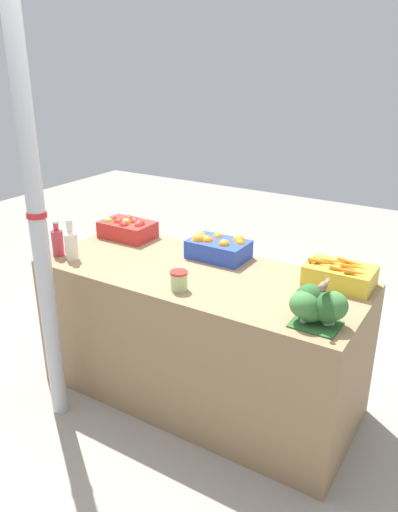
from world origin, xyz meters
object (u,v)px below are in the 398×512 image
object	(u,v)px
carrot_crate	(340,275)
pickle_jar	(179,280)
apple_crate	(128,228)
juice_bottle_ruby	(57,241)
support_pole	(39,235)
orange_crate	(217,247)
broccoli_pile	(317,305)
sparrow_bird	(323,286)
juice_bottle_cloudy	(71,243)

from	to	relation	value
carrot_crate	pickle_jar	world-z (taller)	carrot_crate
apple_crate	juice_bottle_ruby	distance (m)	0.52
support_pole	orange_crate	world-z (taller)	support_pole
apple_crate	juice_bottle_ruby	xyz separation A→B (m)	(-0.16, -0.49, 0.03)
broccoli_pile	sparrow_bird	bearing A→B (deg)	-41.98
orange_crate	broccoli_pile	size ratio (longest dim) A/B	1.39
juice_bottle_cloudy	pickle_jar	bearing A→B (deg)	-1.08
broccoli_pile	pickle_jar	bearing A→B (deg)	-177.35
orange_crate	juice_bottle_ruby	distance (m)	1.00
support_pole	juice_bottle_cloudy	bearing A→B (deg)	110.71
carrot_crate	broccoli_pile	distance (m)	0.48
support_pole	orange_crate	bearing A→B (deg)	53.28
juice_bottle_cloudy	sparrow_bird	distance (m)	1.58
support_pole	pickle_jar	xyz separation A→B (m)	(0.68, 0.32, -0.23)
juice_bottle_cloudy	juice_bottle_ruby	bearing A→B (deg)	-180.00
apple_crate	juice_bottle_cloudy	bearing A→B (deg)	-94.37
apple_crate	juice_bottle_cloudy	distance (m)	0.50
juice_bottle_ruby	apple_crate	bearing A→B (deg)	72.38
orange_crate	juice_bottle_cloudy	world-z (taller)	juice_bottle_cloudy
juice_bottle_ruby	pickle_jar	distance (m)	0.92
broccoli_pile	orange_crate	bearing A→B (deg)	149.48
juice_bottle_ruby	sparrow_bird	distance (m)	1.70
apple_crate	orange_crate	bearing A→B (deg)	-0.11
juice_bottle_ruby	sparrow_bird	world-z (taller)	sparrow_bird
orange_crate	carrot_crate	world-z (taller)	orange_crate
pickle_jar	sparrow_bird	bearing A→B (deg)	0.69
broccoli_pile	juice_bottle_ruby	xyz separation A→B (m)	(-1.67, -0.02, 0.00)
juice_bottle_ruby	sparrow_bird	xyz separation A→B (m)	(1.70, -0.01, 0.11)
pickle_jar	sparrow_bird	world-z (taller)	sparrow_bird
support_pole	broccoli_pile	xyz separation A→B (m)	(1.42, 0.36, -0.19)
juice_bottle_ruby	juice_bottle_cloudy	size ratio (longest dim) A/B	0.90
juice_bottle_cloudy	pickle_jar	world-z (taller)	juice_bottle_cloudy
orange_crate	sparrow_bird	world-z (taller)	sparrow_bird
sparrow_bird	support_pole	bearing A→B (deg)	-78.87
support_pole	juice_bottle_cloudy	distance (m)	0.40
carrot_crate	sparrow_bird	xyz separation A→B (m)	(0.06, -0.50, 0.15)
broccoli_pile	juice_bottle_cloudy	world-z (taller)	juice_bottle_cloudy
juice_bottle_ruby	pickle_jar	xyz separation A→B (m)	(0.92, -0.02, -0.04)
carrot_crate	orange_crate	bearing A→B (deg)	-179.92
pickle_jar	carrot_crate	bearing A→B (deg)	35.63
orange_crate	broccoli_pile	distance (m)	0.93
orange_crate	carrot_crate	xyz separation A→B (m)	(0.77, 0.00, -0.01)
orange_crate	pickle_jar	distance (m)	0.51
orange_crate	sparrow_bird	xyz separation A→B (m)	(0.83, -0.50, 0.14)
apple_crate	juice_bottle_cloudy	world-z (taller)	juice_bottle_cloudy
juice_bottle_cloudy	pickle_jar	xyz separation A→B (m)	(0.80, -0.02, -0.05)
support_pole	orange_crate	xyz separation A→B (m)	(0.62, 0.83, -0.21)
broccoli_pile	sparrow_bird	distance (m)	0.12
support_pole	carrot_crate	size ratio (longest dim) A/B	6.30
support_pole	pickle_jar	size ratio (longest dim) A/B	21.29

